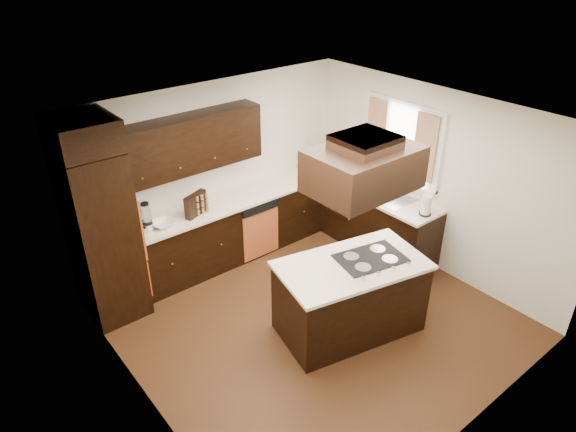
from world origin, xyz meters
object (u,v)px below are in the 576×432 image
object	(u,v)px
oven_column	(103,236)
spice_rack	(196,204)
island	(350,298)
range_hood	(363,169)

from	to	relation	value
oven_column	spice_rack	distance (m)	1.23
island	spice_rack	world-z (taller)	spice_rack
oven_column	range_hood	bearing A→B (deg)	-50.26
range_hood	island	bearing A→B (deg)	53.27
oven_column	spice_rack	size ratio (longest dim) A/B	5.90
oven_column	range_hood	distance (m)	3.13
island	range_hood	xyz separation A→B (m)	(-0.12, -0.17, 1.72)
island	spice_rack	size ratio (longest dim) A/B	4.45
island	spice_rack	distance (m)	2.31
oven_column	spice_rack	bearing A→B (deg)	0.04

